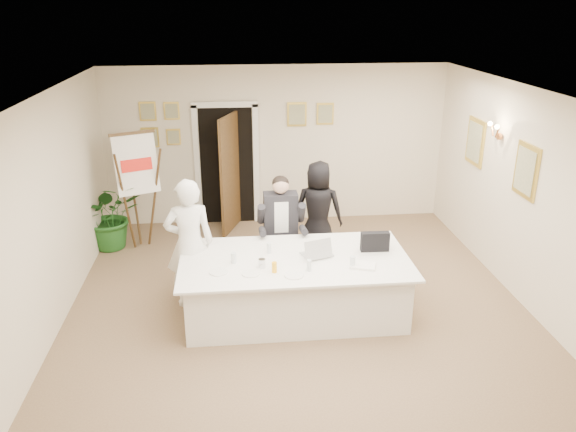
# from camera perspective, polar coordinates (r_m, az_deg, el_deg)

# --- Properties ---
(floor) EXTENTS (7.00, 7.00, 0.00)m
(floor) POSITION_cam_1_polar(r_m,az_deg,el_deg) (7.34, 1.24, -10.20)
(floor) COLOR brown
(floor) RESTS_ON ground
(ceiling) EXTENTS (6.00, 7.00, 0.02)m
(ceiling) POSITION_cam_1_polar(r_m,az_deg,el_deg) (6.35, 1.44, 11.94)
(ceiling) COLOR white
(ceiling) RESTS_ON wall_back
(wall_back) EXTENTS (6.00, 0.10, 2.80)m
(wall_back) POSITION_cam_1_polar(r_m,az_deg,el_deg) (10.05, -1.12, 7.19)
(wall_back) COLOR beige
(wall_back) RESTS_ON floor
(wall_front) EXTENTS (6.00, 0.10, 2.80)m
(wall_front) POSITION_cam_1_polar(r_m,az_deg,el_deg) (3.72, 8.35, -19.52)
(wall_front) COLOR beige
(wall_front) RESTS_ON floor
(wall_left) EXTENTS (0.10, 7.00, 2.80)m
(wall_left) POSITION_cam_1_polar(r_m,az_deg,el_deg) (7.03, -23.72, -0.82)
(wall_left) COLOR beige
(wall_left) RESTS_ON floor
(wall_right) EXTENTS (0.10, 7.00, 2.80)m
(wall_right) POSITION_cam_1_polar(r_m,az_deg,el_deg) (7.67, 24.17, 0.87)
(wall_right) COLOR beige
(wall_right) RESTS_ON floor
(doorway) EXTENTS (1.14, 0.86, 2.20)m
(doorway) POSITION_cam_1_polar(r_m,az_deg,el_deg) (9.94, -6.12, 4.78)
(doorway) COLOR black
(doorway) RESTS_ON floor
(pictures_back_wall) EXTENTS (3.40, 0.06, 0.80)m
(pictures_back_wall) POSITION_cam_1_polar(r_m,az_deg,el_deg) (9.89, -5.82, 9.54)
(pictures_back_wall) COLOR #DDBE4B
(pictures_back_wall) RESTS_ON wall_back
(pictures_right_wall) EXTENTS (0.06, 2.20, 0.80)m
(pictures_right_wall) POSITION_cam_1_polar(r_m,az_deg,el_deg) (8.57, 20.53, 5.83)
(pictures_right_wall) COLOR #DDBE4B
(pictures_right_wall) RESTS_ON wall_right
(wall_sconce) EXTENTS (0.20, 0.30, 0.24)m
(wall_sconce) POSITION_cam_1_polar(r_m,az_deg,el_deg) (8.46, 20.41, 8.11)
(wall_sconce) COLOR #B06B38
(wall_sconce) RESTS_ON wall_right
(conference_table) EXTENTS (2.88, 1.53, 0.78)m
(conference_table) POSITION_cam_1_polar(r_m,az_deg,el_deg) (7.24, 0.67, -7.06)
(conference_table) COLOR silver
(conference_table) RESTS_ON floor
(seated_man) EXTENTS (0.80, 0.83, 1.53)m
(seated_man) POSITION_cam_1_polar(r_m,az_deg,el_deg) (8.05, -0.71, -1.12)
(seated_man) COLOR black
(seated_man) RESTS_ON floor
(flip_chart) EXTENTS (0.68, 0.54, 1.90)m
(flip_chart) POSITION_cam_1_polar(r_m,az_deg,el_deg) (9.28, -15.02, 1.90)
(flip_chart) COLOR #31210F
(flip_chart) RESTS_ON floor
(standing_man) EXTENTS (0.69, 0.51, 1.74)m
(standing_man) POSITION_cam_1_polar(r_m,az_deg,el_deg) (7.36, -9.97, -2.77)
(standing_man) COLOR white
(standing_man) RESTS_ON floor
(standing_woman) EXTENTS (0.85, 0.67, 1.54)m
(standing_woman) POSITION_cam_1_polar(r_m,az_deg,el_deg) (8.71, 3.09, 0.63)
(standing_woman) COLOR black
(standing_woman) RESTS_ON floor
(potted_palm) EXTENTS (1.18, 1.08, 1.11)m
(potted_palm) POSITION_cam_1_polar(r_m,az_deg,el_deg) (9.53, -17.60, 0.06)
(potted_palm) COLOR #1D541C
(potted_palm) RESTS_ON floor
(laptop) EXTENTS (0.47, 0.48, 0.28)m
(laptop) POSITION_cam_1_polar(r_m,az_deg,el_deg) (7.11, 2.95, -2.96)
(laptop) COLOR #B7BABC
(laptop) RESTS_ON conference_table
(laptop_bag) EXTENTS (0.37, 0.11, 0.26)m
(laptop_bag) POSITION_cam_1_polar(r_m,az_deg,el_deg) (7.32, 8.82, -2.58)
(laptop_bag) COLOR black
(laptop_bag) RESTS_ON conference_table
(paper_stack) EXTENTS (0.36, 0.30, 0.03)m
(paper_stack) POSITION_cam_1_polar(r_m,az_deg,el_deg) (6.91, 7.61, -5.03)
(paper_stack) COLOR white
(paper_stack) RESTS_ON conference_table
(plate_left) EXTENTS (0.26, 0.26, 0.01)m
(plate_left) POSITION_cam_1_polar(r_m,az_deg,el_deg) (6.77, -7.06, -5.65)
(plate_left) COLOR white
(plate_left) RESTS_ON conference_table
(plate_mid) EXTENTS (0.28, 0.28, 0.01)m
(plate_mid) POSITION_cam_1_polar(r_m,az_deg,el_deg) (6.69, -3.79, -5.85)
(plate_mid) COLOR white
(plate_mid) RESTS_ON conference_table
(plate_near) EXTENTS (0.28, 0.28, 0.01)m
(plate_near) POSITION_cam_1_polar(r_m,az_deg,el_deg) (6.64, 0.61, -6.03)
(plate_near) COLOR white
(plate_near) RESTS_ON conference_table
(glass_a) EXTENTS (0.07, 0.07, 0.14)m
(glass_a) POSITION_cam_1_polar(r_m,az_deg,el_deg) (6.96, -5.55, -4.25)
(glass_a) COLOR silver
(glass_a) RESTS_ON conference_table
(glass_b) EXTENTS (0.07, 0.07, 0.14)m
(glass_b) POSITION_cam_1_polar(r_m,az_deg,el_deg) (6.74, 2.15, -5.04)
(glass_b) COLOR silver
(glass_b) RESTS_ON conference_table
(glass_c) EXTENTS (0.07, 0.07, 0.14)m
(glass_c) POSITION_cam_1_polar(r_m,az_deg,el_deg) (6.87, 6.58, -4.64)
(glass_c) COLOR silver
(glass_c) RESTS_ON conference_table
(glass_d) EXTENTS (0.07, 0.07, 0.14)m
(glass_d) POSITION_cam_1_polar(r_m,az_deg,el_deg) (7.19, -1.94, -3.29)
(glass_d) COLOR silver
(glass_d) RESTS_ON conference_table
(oj_glass) EXTENTS (0.07, 0.07, 0.13)m
(oj_glass) POSITION_cam_1_polar(r_m,az_deg,el_deg) (6.70, -1.40, -5.23)
(oj_glass) COLOR #FFB215
(oj_glass) RESTS_ON conference_table
(steel_jug) EXTENTS (0.10, 0.10, 0.11)m
(steel_jug) POSITION_cam_1_polar(r_m,az_deg,el_deg) (6.83, -2.66, -4.82)
(steel_jug) COLOR silver
(steel_jug) RESTS_ON conference_table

